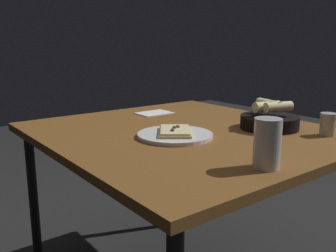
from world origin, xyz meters
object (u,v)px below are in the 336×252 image
(bread_basket, at_px, (269,120))
(pepper_shaker, at_px, (328,126))
(dining_table, at_px, (186,144))
(beer_glass, at_px, (267,146))
(pizza_plate, at_px, (175,134))

(bread_basket, bearing_deg, pepper_shaker, 111.86)
(dining_table, xyz_separation_m, beer_glass, (0.12, 0.47, 0.12))
(pepper_shaker, bearing_deg, dining_table, -46.72)
(pizza_plate, xyz_separation_m, bread_basket, (-0.38, 0.12, 0.03))
(pizza_plate, relative_size, bread_basket, 1.20)
(dining_table, xyz_separation_m, pepper_shaker, (-0.36, 0.38, 0.09))
(pepper_shaker, bearing_deg, pizza_plate, -35.16)
(dining_table, distance_m, beer_glass, 0.50)
(bread_basket, distance_m, beer_glass, 0.49)
(dining_table, relative_size, pizza_plate, 4.11)
(pizza_plate, height_order, pepper_shaker, pepper_shaker)
(bread_basket, bearing_deg, beer_glass, 36.60)
(dining_table, distance_m, bread_basket, 0.34)
(dining_table, relative_size, bread_basket, 4.92)
(beer_glass, relative_size, pepper_shaker, 1.66)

